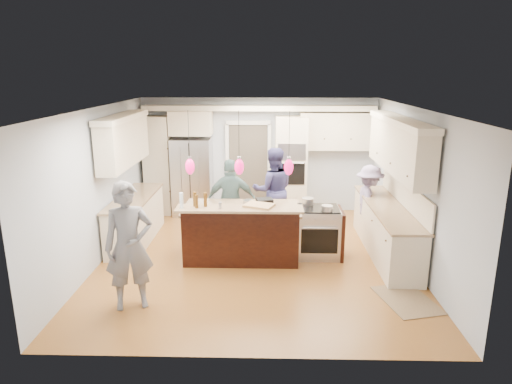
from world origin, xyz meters
TOP-DOWN VIEW (x-y plane):
  - ground_plane at (0.00, 0.00)m, footprint 6.00×6.00m
  - room_shell at (0.00, 0.00)m, footprint 5.54×6.04m
  - refrigerator at (-1.55, 2.64)m, footprint 0.90×0.70m
  - oven_column at (0.75, 2.67)m, footprint 0.72×0.69m
  - back_upper_cabinets at (-0.75, 2.76)m, footprint 5.30×0.61m
  - right_counter_run at (2.44, 0.30)m, footprint 0.64×3.10m
  - left_cabinets at (-2.44, 0.80)m, footprint 0.64×2.30m
  - kitchen_island at (-0.25, 0.07)m, footprint 2.10×1.46m
  - island_range at (1.16, 0.15)m, footprint 0.82×0.71m
  - pendant_lights at (-0.25, -0.51)m, footprint 1.75×0.15m
  - person_bar_end at (-1.72, -1.80)m, footprint 0.78×0.64m
  - person_far_left at (0.33, 1.45)m, footprint 0.95×0.79m
  - person_far_right at (-0.50, 0.85)m, footprint 1.02×0.52m
  - person_range_side at (2.25, 1.12)m, footprint 0.59×0.99m
  - floor_rug at (2.29, -1.54)m, footprint 0.92×1.15m
  - water_bottle at (-1.20, -0.61)m, footprint 0.07×0.07m
  - beer_bottle_a at (-0.99, -0.48)m, footprint 0.08×0.08m
  - beer_bottle_b at (-0.95, -0.59)m, footprint 0.06×0.06m
  - beer_bottle_c at (-0.82, -0.49)m, footprint 0.07×0.07m
  - drink_can at (-0.56, -0.61)m, footprint 0.07×0.07m
  - cutting_board at (0.07, -0.47)m, footprint 0.55×0.48m
  - pot_large at (0.95, 0.34)m, footprint 0.21×0.21m
  - pot_small at (1.26, -0.04)m, footprint 0.20×0.20m

SIDE VIEW (x-z plane):
  - ground_plane at x=0.00m, z-range 0.00..0.00m
  - floor_rug at x=2.29m, z-range 0.00..0.01m
  - island_range at x=1.16m, z-range 0.00..0.92m
  - kitchen_island at x=-0.25m, z-range -0.08..1.04m
  - person_range_side at x=2.25m, z-range 0.00..1.50m
  - person_far_right at x=-0.50m, z-range 0.00..1.66m
  - person_far_left at x=0.33m, z-range 0.00..1.79m
  - refrigerator at x=-1.55m, z-range 0.00..1.80m
  - person_bar_end at x=-1.72m, z-range 0.00..1.85m
  - pot_small at x=1.26m, z-range 0.92..1.02m
  - pot_large at x=0.95m, z-range 0.92..1.04m
  - right_counter_run at x=2.44m, z-range -0.20..2.31m
  - left_cabinets at x=-2.44m, z-range -0.20..2.31m
  - cutting_board at x=0.07m, z-range 1.12..1.16m
  - oven_column at x=0.75m, z-range 0.00..2.30m
  - drink_can at x=-0.56m, z-range 1.12..1.23m
  - beer_bottle_b at x=-0.95m, z-range 1.12..1.34m
  - beer_bottle_c at x=-0.82m, z-range 1.12..1.36m
  - beer_bottle_a at x=-0.99m, z-range 1.12..1.37m
  - water_bottle at x=-1.20m, z-range 1.12..1.38m
  - back_upper_cabinets at x=-0.75m, z-range 0.40..2.94m
  - pendant_lights at x=-0.25m, z-range 1.29..2.32m
  - room_shell at x=0.00m, z-range 0.46..3.18m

